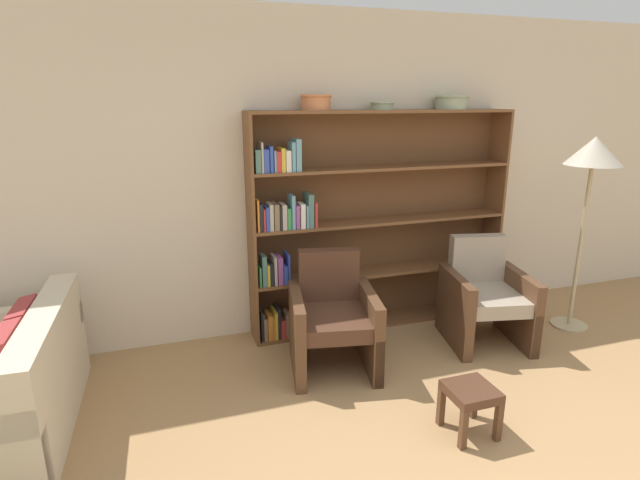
% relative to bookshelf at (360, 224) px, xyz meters
% --- Properties ---
extents(wall_back, '(12.00, 0.06, 2.75)m').
position_rel_bookshelf_xyz_m(wall_back, '(-0.12, 0.16, 0.42)').
color(wall_back, beige).
rests_on(wall_back, ground).
extents(bookshelf, '(2.38, 0.30, 1.94)m').
position_rel_bookshelf_xyz_m(bookshelf, '(0.00, 0.00, 0.00)').
color(bookshelf, brown).
rests_on(bookshelf, ground).
extents(bowl_stoneware, '(0.26, 0.26, 0.12)m').
position_rel_bookshelf_xyz_m(bowl_stoneware, '(-0.42, -0.03, 1.05)').
color(bowl_stoneware, '#C67547').
rests_on(bowl_stoneware, bookshelf).
extents(bowl_copper, '(0.21, 0.21, 0.07)m').
position_rel_bookshelf_xyz_m(bowl_copper, '(0.17, -0.03, 1.03)').
color(bowl_copper, gray).
rests_on(bowl_copper, bookshelf).
extents(bowl_terracotta, '(0.30, 0.30, 0.12)m').
position_rel_bookshelf_xyz_m(bowl_terracotta, '(0.83, -0.03, 1.05)').
color(bowl_terracotta, gray).
rests_on(bowl_terracotta, bookshelf).
extents(armchair_leather, '(0.76, 0.79, 0.88)m').
position_rel_bookshelf_xyz_m(armchair_leather, '(-0.48, -0.64, -0.56)').
color(armchair_leather, brown).
rests_on(armchair_leather, ground).
extents(armchair_cushioned, '(0.77, 0.80, 0.88)m').
position_rel_bookshelf_xyz_m(armchair_cushioned, '(0.90, -0.64, -0.56)').
color(armchair_cushioned, brown).
rests_on(armchair_cushioned, ground).
extents(floor_lamp, '(0.46, 0.46, 1.73)m').
position_rel_bookshelf_xyz_m(floor_lamp, '(1.84, -0.66, 0.57)').
color(floor_lamp, tan).
rests_on(floor_lamp, ground).
extents(footstool, '(0.29, 0.29, 0.32)m').
position_rel_bookshelf_xyz_m(footstool, '(0.05, -1.70, -0.71)').
color(footstool, brown).
rests_on(footstool, ground).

